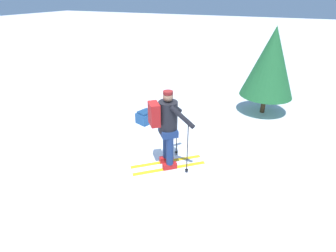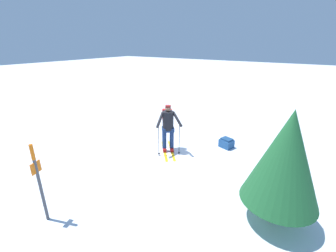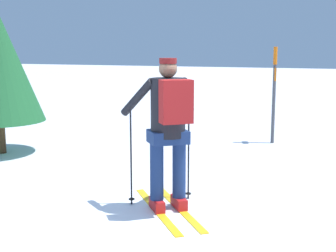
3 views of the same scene
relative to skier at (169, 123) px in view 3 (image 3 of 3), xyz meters
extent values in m
plane|color=white|center=(-0.17, -0.49, -0.99)|extent=(80.00, 80.00, 0.00)
cube|color=gold|center=(-0.12, -0.07, -0.99)|extent=(1.10, 1.27, 0.01)
cube|color=red|center=(-0.12, -0.07, -0.92)|extent=(0.28, 0.30, 0.12)
cylinder|color=navy|center=(-0.12, -0.07, -0.51)|extent=(0.15, 0.15, 0.70)
cube|color=gold|center=(0.08, 0.10, -0.99)|extent=(1.10, 1.27, 0.01)
cube|color=red|center=(0.08, 0.10, -0.92)|extent=(0.28, 0.30, 0.12)
cylinder|color=navy|center=(0.08, 0.10, -0.51)|extent=(0.15, 0.15, 0.70)
cube|color=navy|center=(-0.02, 0.02, -0.16)|extent=(0.52, 0.51, 0.14)
cylinder|color=black|center=(-0.02, 0.02, 0.16)|extent=(0.38, 0.38, 0.64)
sphere|color=#8C664C|center=(-0.02, 0.02, 0.58)|extent=(0.20, 0.20, 0.20)
cylinder|color=maroon|center=(-0.02, 0.02, 0.66)|extent=(0.19, 0.19, 0.06)
cube|color=maroon|center=(0.16, -0.19, 0.26)|extent=(0.36, 0.35, 0.45)
cylinder|color=black|center=(-0.48, 0.02, -0.42)|extent=(0.02, 0.02, 1.15)
cylinder|color=black|center=(-0.48, 0.02, -0.93)|extent=(0.07, 0.07, 0.01)
cylinder|color=black|center=(-0.36, -0.02, 0.26)|extent=(0.51, 0.26, 0.45)
cylinder|color=black|center=(0.06, 0.47, -0.42)|extent=(0.02, 0.02, 1.15)
cylinder|color=black|center=(0.06, 0.47, -0.93)|extent=(0.07, 0.07, 0.01)
cylinder|color=black|center=(0.08, 0.36, 0.26)|extent=(0.18, 0.52, 0.45)
cylinder|color=#4C4C51|center=(0.36, 4.25, -0.08)|extent=(0.06, 0.06, 1.82)
cylinder|color=orange|center=(0.36, 4.25, 0.66)|extent=(0.07, 0.07, 0.33)
cube|color=orange|center=(0.36, 4.25, 0.32)|extent=(0.10, 0.23, 0.24)
cylinder|color=#4C331E|center=(-3.79, 1.55, -0.71)|extent=(0.14, 0.14, 0.56)
camera|label=1|loc=(4.24, 1.93, 2.35)|focal=28.00mm
camera|label=2|loc=(-4.02, 6.05, 2.69)|focal=24.00mm
camera|label=3|loc=(1.95, -4.62, 0.79)|focal=50.00mm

